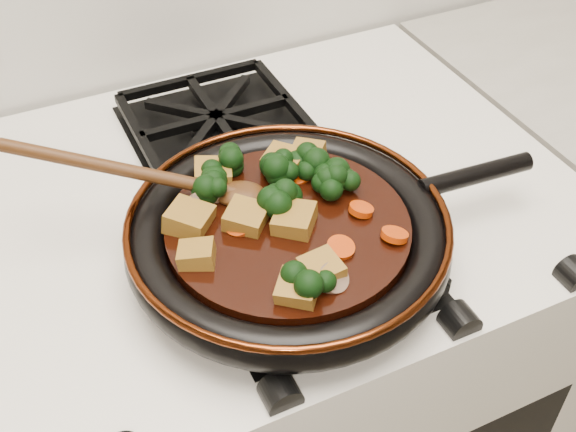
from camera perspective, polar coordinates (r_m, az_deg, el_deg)
name	(u,v)px	position (r m, az deg, el deg)	size (l,w,h in m)	color
stove	(266,399)	(1.23, -1.75, -14.24)	(0.76, 0.60, 0.90)	silver
burner_grate_front	(310,257)	(0.79, 1.71, -3.24)	(0.23, 0.23, 0.03)	black
burner_grate_back	(217,123)	(0.99, -5.65, 7.33)	(0.23, 0.23, 0.03)	black
skillet	(290,234)	(0.77, 0.14, -1.40)	(0.47, 0.35, 0.05)	black
braising_sauce	(288,231)	(0.77, 0.00, -1.16)	(0.26, 0.26, 0.02)	black
tofu_cube_0	(197,255)	(0.72, -7.24, -3.07)	(0.04, 0.03, 0.02)	olive
tofu_cube_1	(321,270)	(0.70, 2.66, -4.27)	(0.04, 0.04, 0.02)	olive
tofu_cube_2	(298,289)	(0.68, 0.77, -5.78)	(0.04, 0.04, 0.02)	olive
tofu_cube_3	(306,157)	(0.83, 1.47, 4.68)	(0.04, 0.04, 0.02)	olive
tofu_cube_4	(284,162)	(0.83, -0.30, 4.30)	(0.04, 0.04, 0.02)	olive
tofu_cube_5	(294,220)	(0.75, 0.50, -0.33)	(0.04, 0.04, 0.02)	olive
tofu_cube_6	(213,174)	(0.81, -5.96, 3.31)	(0.04, 0.04, 0.02)	olive
tofu_cube_7	(189,219)	(0.76, -7.81, -0.25)	(0.04, 0.04, 0.02)	olive
tofu_cube_8	(246,218)	(0.75, -3.33, -0.16)	(0.04, 0.04, 0.02)	olive
broccoli_floret_0	(233,163)	(0.83, -4.35, 4.20)	(0.06, 0.06, 0.05)	black
broccoli_floret_1	(281,199)	(0.77, -0.58, 1.34)	(0.06, 0.06, 0.05)	black
broccoli_floret_2	(326,187)	(0.79, 3.02, 2.32)	(0.05, 0.05, 0.05)	black
broccoli_floret_3	(276,174)	(0.80, -0.96, 3.32)	(0.06, 0.06, 0.06)	black
broccoli_floret_4	(310,282)	(0.69, 1.74, -5.23)	(0.06, 0.06, 0.05)	black
broccoli_floret_5	(307,167)	(0.82, 1.52, 3.87)	(0.06, 0.06, 0.05)	black
broccoli_floret_6	(340,182)	(0.80, 4.16, 2.69)	(0.06, 0.06, 0.05)	black
broccoli_floret_7	(209,183)	(0.79, -6.25, 2.59)	(0.06, 0.06, 0.05)	black
broccoli_floret_8	(214,191)	(0.79, -5.90, 1.97)	(0.06, 0.06, 0.05)	black
carrot_coin_0	(340,248)	(0.73, 4.17, -2.53)	(0.03, 0.03, 0.01)	#C13405
carrot_coin_1	(297,174)	(0.81, 0.72, 3.35)	(0.03, 0.03, 0.01)	#C13405
carrot_coin_2	(240,224)	(0.75, -3.84, -0.66)	(0.03, 0.03, 0.01)	#C13405
carrot_coin_3	(326,185)	(0.80, 2.99, 2.49)	(0.03, 0.03, 0.01)	#C13405
carrot_coin_4	(361,209)	(0.77, 5.79, 0.52)	(0.03, 0.03, 0.01)	#C13405
carrot_coin_5	(395,235)	(0.75, 8.42, -1.48)	(0.03, 0.03, 0.01)	#C13405
mushroom_slice_0	(333,279)	(0.70, 3.54, -4.95)	(0.03, 0.03, 0.01)	#7D5D48
mushroom_slice_1	(211,192)	(0.79, -6.14, 1.89)	(0.03, 0.03, 0.01)	#7D5D48
mushroom_slice_2	(202,205)	(0.78, -6.84, 0.86)	(0.03, 0.03, 0.01)	#7D5D48
mushroom_slice_3	(217,186)	(0.80, -5.67, 2.36)	(0.03, 0.03, 0.01)	#7D5D48
wooden_spoon	(173,180)	(0.78, -9.10, 2.83)	(0.15, 0.09, 0.25)	#44240E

